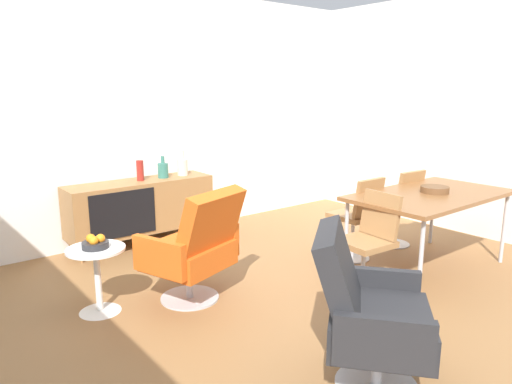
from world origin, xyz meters
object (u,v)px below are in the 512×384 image
fruit_bowl (95,243)px  lounge_chair_red (195,246)px  vase_cobalt (163,170)px  armchair_black_shell (368,311)px  vase_sculptural_dark (140,171)px  vase_ceramic_small (183,167)px  dining_chair_near_window (369,239)px  dining_table (430,198)px  wooden_bowl_on_table (435,190)px  dining_chair_back_left (358,215)px  sideboard (141,206)px  side_table_round (97,273)px  dining_chair_back_right (400,204)px

fruit_bowl → lounge_chair_red: bearing=-23.4°
vase_cobalt → armchair_black_shell: 3.25m
vase_sculptural_dark → lounge_chair_red: (-0.31, -1.62, -0.36)m
vase_ceramic_small → armchair_black_shell: size_ratio=0.31×
fruit_bowl → vase_ceramic_small: bearing=40.9°
vase_ceramic_small → dining_chair_near_window: vase_ceramic_small is taller
dining_table → wooden_bowl_on_table: 0.09m
dining_chair_back_left → sideboard: bearing=129.3°
vase_ceramic_small → lounge_chair_red: (-0.83, -1.62, -0.35)m
vase_sculptural_dark → fruit_bowl: size_ratio=1.11×
wooden_bowl_on_table → lounge_chair_red: bearing=160.7°
vase_sculptural_dark → side_table_round: bearing=-127.1°
vase_sculptural_dark → wooden_bowl_on_table: size_ratio=0.85×
dining_chair_near_window → wooden_bowl_on_table: bearing=-0.2°
wooden_bowl_on_table → dining_chair_near_window: bearing=179.8°
wooden_bowl_on_table → dining_chair_back_left: 0.76m
vase_sculptural_dark → lounge_chair_red: lounge_chair_red is taller
vase_ceramic_small → side_table_round: (-1.52, -1.32, -0.50)m
dining_table → wooden_bowl_on_table: wooden_bowl_on_table is taller
dining_chair_back_right → side_table_round: dining_chair_back_right is taller
vase_sculptural_dark → wooden_bowl_on_table: bearing=-51.8°
side_table_round → lounge_chair_red: bearing=-23.5°
wooden_bowl_on_table → side_table_round: wooden_bowl_on_table is taller
vase_cobalt → dining_chair_back_right: 2.64m
sideboard → vase_ceramic_small: (0.54, 0.00, 0.38)m
armchair_black_shell → side_table_round: (-0.87, 1.89, -0.15)m
sideboard → dining_chair_back_right: 2.83m
dining_chair_near_window → fruit_bowl: bearing=151.2°
armchair_black_shell → dining_chair_back_left: bearing=41.0°
sideboard → wooden_bowl_on_table: wooden_bowl_on_table is taller
sideboard → dining_chair_back_left: bearing=-50.7°
dining_table → dining_chair_near_window: bearing=-179.7°
dining_table → dining_chair_back_right: dining_chair_back_right is taller
vase_sculptural_dark → side_table_round: (-1.00, -1.32, -0.51)m
dining_table → lounge_chair_red: (-2.13, 0.76, -0.23)m
dining_table → lounge_chair_red: bearing=160.4°
vase_ceramic_small → vase_cobalt: bearing=180.0°
dining_table → fruit_bowl: dining_table is taller
dining_chair_back_left → side_table_round: (-2.47, 0.50, -0.15)m
armchair_black_shell → fruit_bowl: (-0.87, 1.88, 0.09)m
vase_ceramic_small → dining_chair_back_left: size_ratio=0.34×
dining_chair_back_right → lounge_chair_red: size_ratio=0.90×
vase_sculptural_dark → lounge_chair_red: 1.69m
armchair_black_shell → vase_ceramic_small: bearing=78.5°
dining_chair_back_right → dining_chair_back_left: size_ratio=1.00×
lounge_chair_red → fruit_bowl: (-0.69, 0.30, 0.09)m
lounge_chair_red → fruit_bowl: lounge_chair_red is taller
fruit_bowl → dining_chair_back_left: bearing=-11.4°
vase_cobalt → dining_table: 2.83m
vase_sculptural_dark → armchair_black_shell: armchair_black_shell is taller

